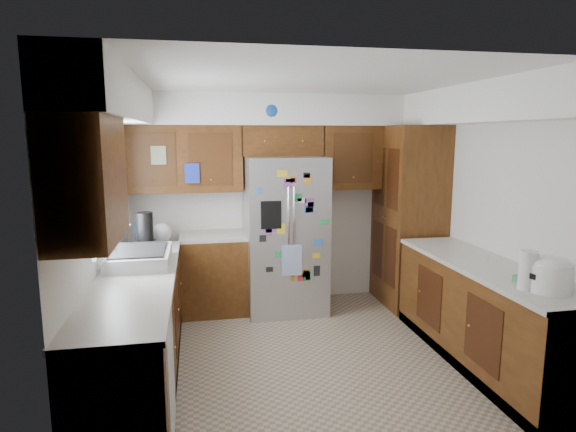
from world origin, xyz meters
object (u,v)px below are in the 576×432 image
(pantry, at_px, (409,217))
(rice_cooker, at_px, (551,273))
(fridge, at_px, (285,235))
(paper_towel, at_px, (528,270))

(pantry, height_order, rice_cooker, pantry)
(fridge, bearing_deg, paper_towel, -60.05)
(rice_cooker, height_order, paper_towel, paper_towel)
(rice_cooker, bearing_deg, fridge, 121.63)
(fridge, bearing_deg, rice_cooker, -58.37)
(pantry, bearing_deg, rice_cooker, -90.01)
(pantry, relative_size, rice_cooker, 6.92)
(pantry, distance_m, rice_cooker, 2.38)
(pantry, xyz_separation_m, rice_cooker, (-0.00, -2.38, -0.02))
(rice_cooker, bearing_deg, pantry, 89.99)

